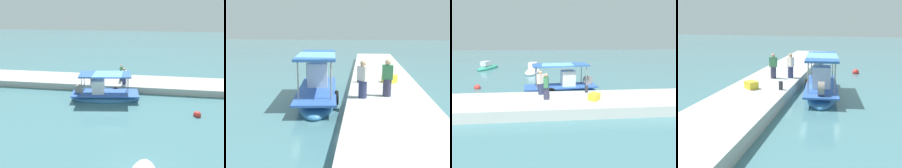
% 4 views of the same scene
% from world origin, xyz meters
% --- Properties ---
extents(ground_plane, '(120.00, 120.00, 0.00)m').
position_xyz_m(ground_plane, '(0.00, 0.00, 0.00)').
color(ground_plane, '#46777F').
extents(dock_quay, '(36.00, 3.78, 0.66)m').
position_xyz_m(dock_quay, '(0.00, -3.53, 0.33)').
color(dock_quay, '#B3B5AF').
rests_on(dock_quay, ground_plane).
extents(main_fishing_boat, '(6.49, 2.63, 2.83)m').
position_xyz_m(main_fishing_boat, '(0.35, 0.04, 0.44)').
color(main_fishing_boat, teal).
rests_on(main_fishing_boat, ground_plane).
extents(fisherman_near_bollard, '(0.43, 0.52, 1.73)m').
position_xyz_m(fisherman_near_bollard, '(-0.91, -3.45, 1.45)').
color(fisherman_near_bollard, '#36354F').
rests_on(fisherman_near_bollard, dock_quay).
extents(fisherman_by_crate, '(0.54, 0.54, 1.71)m').
position_xyz_m(fisherman_by_crate, '(-1.31, -2.32, 1.44)').
color(fisherman_by_crate, navy).
rests_on(fisherman_by_crate, dock_quay).
extents(mooring_bollard, '(0.24, 0.24, 0.50)m').
position_xyz_m(mooring_bollard, '(2.03, -2.10, 0.91)').
color(mooring_bollard, '#2D2D33').
rests_on(mooring_bollard, dock_quay).
extents(cargo_crate, '(0.90, 0.92, 0.44)m').
position_xyz_m(cargo_crate, '(2.17, -3.85, 0.89)').
color(cargo_crate, yellow).
rests_on(cargo_crate, dock_quay).
extents(marker_buoy, '(0.57, 0.57, 0.57)m').
position_xyz_m(marker_buoy, '(-7.36, 2.12, 0.11)').
color(marker_buoy, red).
rests_on(marker_buoy, ground_plane).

